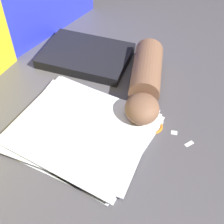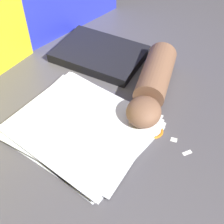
{
  "view_description": "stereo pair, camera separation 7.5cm",
  "coord_description": "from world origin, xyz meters",
  "px_view_note": "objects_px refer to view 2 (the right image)",
  "views": [
    {
      "loc": [
        -0.46,
        -0.22,
        0.61
      ],
      "look_at": [
        -0.0,
        0.02,
        0.06
      ],
      "focal_mm": 50.0,
      "sensor_mm": 36.0,
      "label": 1
    },
    {
      "loc": [
        -0.42,
        -0.28,
        0.61
      ],
      "look_at": [
        -0.0,
        0.02,
        0.06
      ],
      "focal_mm": 50.0,
      "sensor_mm": 36.0,
      "label": 2
    }
  ],
  "objects_px": {
    "paper_stack": "(81,127)",
    "book_closed": "(100,54)",
    "hand_forearm": "(153,84)",
    "scissors": "(141,126)"
  },
  "relations": [
    {
      "from": "paper_stack",
      "to": "book_closed",
      "type": "height_order",
      "value": "book_closed"
    },
    {
      "from": "paper_stack",
      "to": "hand_forearm",
      "type": "relative_size",
      "value": 1.12
    },
    {
      "from": "book_closed",
      "to": "hand_forearm",
      "type": "height_order",
      "value": "hand_forearm"
    },
    {
      "from": "scissors",
      "to": "book_closed",
      "type": "bearing_deg",
      "value": 57.46
    },
    {
      "from": "hand_forearm",
      "to": "paper_stack",
      "type": "bearing_deg",
      "value": 159.44
    },
    {
      "from": "paper_stack",
      "to": "scissors",
      "type": "relative_size",
      "value": 1.91
    },
    {
      "from": "book_closed",
      "to": "scissors",
      "type": "height_order",
      "value": "book_closed"
    },
    {
      "from": "book_closed",
      "to": "hand_forearm",
      "type": "bearing_deg",
      "value": -102.82
    },
    {
      "from": "scissors",
      "to": "paper_stack",
      "type": "bearing_deg",
      "value": 128.08
    },
    {
      "from": "book_closed",
      "to": "scissors",
      "type": "xyz_separation_m",
      "value": [
        -0.17,
        -0.27,
        -0.01
      ]
    }
  ]
}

